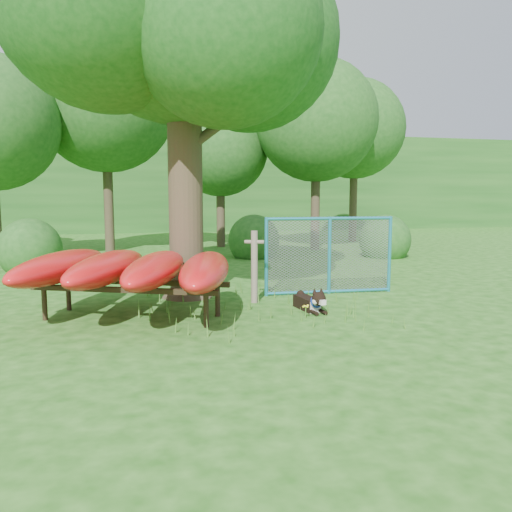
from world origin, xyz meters
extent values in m
plane|color=#1B5410|center=(0.00, 0.00, 0.00)|extent=(80.00, 80.00, 0.00)
cylinder|color=#362C1D|center=(-0.98, 2.56, 2.78)|extent=(0.74, 0.74, 5.57)
cone|color=#362C1D|center=(-0.98, 2.56, 0.28)|extent=(1.12, 1.12, 0.56)
sphere|color=#164D16|center=(0.55, 3.30, 5.57)|extent=(4.01, 4.01, 4.01)
sphere|color=#164D16|center=(-0.36, 1.25, 5.12)|extent=(3.56, 3.56, 3.56)
cylinder|color=#362C1D|center=(-0.31, 2.59, 3.56)|extent=(1.53, 0.79, 1.19)
cylinder|color=#362C1D|center=(-1.55, 2.76, 4.01)|extent=(1.24, 0.76, 1.14)
cylinder|color=#6D6152|center=(0.28, 1.65, 0.72)|extent=(0.17, 0.17, 1.45)
cylinder|color=#6D6152|center=(0.28, 1.65, 1.23)|extent=(0.39, 0.22, 0.08)
cylinder|color=black|center=(-3.57, 1.10, 0.28)|extent=(0.12, 0.12, 0.55)
cylinder|color=black|center=(-0.93, -0.03, 0.28)|extent=(0.12, 0.12, 0.55)
cylinder|color=black|center=(-3.27, 1.82, 0.28)|extent=(0.12, 0.12, 0.55)
cylinder|color=black|center=(-0.63, 0.69, 0.28)|extent=(0.12, 0.12, 0.55)
cube|color=black|center=(-2.25, 0.54, 0.57)|extent=(3.08, 1.39, 0.09)
cube|color=black|center=(-1.95, 1.25, 0.57)|extent=(3.08, 1.39, 0.09)
ellipsoid|color=red|center=(-3.32, 1.42, 0.88)|extent=(1.82, 3.39, 0.53)
ellipsoid|color=red|center=(-2.51, 1.07, 0.88)|extent=(1.72, 3.40, 0.53)
ellipsoid|color=red|center=(-1.69, 0.72, 0.88)|extent=(1.61, 3.40, 0.53)
ellipsoid|color=red|center=(-0.88, 0.37, 0.88)|extent=(1.51, 3.40, 0.53)
cube|color=black|center=(1.10, 0.83, 0.12)|extent=(0.34, 0.72, 0.24)
cube|color=silver|center=(1.14, 0.54, 0.11)|extent=(0.23, 0.16, 0.22)
sphere|color=black|center=(1.16, 0.36, 0.30)|extent=(0.26, 0.26, 0.26)
cube|color=silver|center=(1.18, 0.24, 0.26)|extent=(0.12, 0.15, 0.09)
sphere|color=silver|center=(1.09, 0.33, 0.26)|extent=(0.12, 0.12, 0.12)
sphere|color=silver|center=(1.24, 0.35, 0.26)|extent=(0.12, 0.12, 0.12)
cone|color=black|center=(1.09, 0.39, 0.43)|extent=(0.10, 0.11, 0.12)
cone|color=black|center=(1.22, 0.41, 0.43)|extent=(0.12, 0.13, 0.12)
cylinder|color=black|center=(1.07, 0.38, 0.05)|extent=(0.11, 0.30, 0.07)
cylinder|color=black|center=(1.25, 0.40, 0.05)|extent=(0.11, 0.30, 0.07)
sphere|color=black|center=(1.10, 1.21, 0.22)|extent=(0.16, 0.16, 0.16)
torus|color=#1635AB|center=(1.15, 0.44, 0.24)|extent=(0.25, 0.10, 0.25)
cylinder|color=teal|center=(0.68, 2.25, 0.84)|extent=(0.08, 0.08, 1.69)
cylinder|color=teal|center=(2.08, 2.18, 0.84)|extent=(0.08, 0.08, 1.69)
cylinder|color=teal|center=(3.49, 2.12, 0.84)|extent=(0.08, 0.08, 1.69)
cylinder|color=teal|center=(2.08, 2.18, 1.65)|extent=(2.82, 0.20, 0.07)
cylinder|color=teal|center=(2.08, 2.18, 0.05)|extent=(2.82, 0.20, 0.07)
plane|color=gray|center=(2.08, 2.18, 0.84)|extent=(2.81, 0.13, 2.82)
cylinder|color=#487E29|center=(0.84, 0.16, 0.11)|extent=(0.02, 0.02, 0.21)
sphere|color=yellow|center=(0.84, 0.16, 0.21)|extent=(0.04, 0.04, 0.04)
sphere|color=yellow|center=(0.89, 0.18, 0.23)|extent=(0.04, 0.04, 0.04)
sphere|color=yellow|center=(0.81, 0.20, 0.20)|extent=(0.04, 0.04, 0.04)
sphere|color=yellow|center=(0.86, 0.13, 0.21)|extent=(0.04, 0.04, 0.04)
sphere|color=yellow|center=(0.82, 0.14, 0.23)|extent=(0.04, 0.04, 0.04)
cylinder|color=#362C1D|center=(-3.00, 12.00, 2.62)|extent=(0.36, 0.36, 5.25)
sphere|color=#1D521A|center=(-3.00, 12.00, 5.62)|extent=(5.20, 5.20, 5.20)
cylinder|color=#362C1D|center=(1.50, 13.00, 1.92)|extent=(0.36, 0.36, 3.85)
sphere|color=#1D521A|center=(1.50, 13.00, 4.12)|extent=(4.00, 4.00, 4.00)
cylinder|color=#362C1D|center=(5.00, 11.00, 2.38)|extent=(0.36, 0.36, 4.76)
sphere|color=#1D521A|center=(5.00, 11.00, 5.10)|extent=(4.80, 4.80, 4.80)
cylinder|color=#362C1D|center=(8.00, 14.00, 2.45)|extent=(0.36, 0.36, 4.90)
sphere|color=#1D521A|center=(8.00, 14.00, 5.25)|extent=(4.60, 4.60, 4.60)
sphere|color=#1D521A|center=(-5.00, 7.50, 0.00)|extent=(1.80, 1.80, 1.80)
sphere|color=#1D521A|center=(6.50, 8.00, 0.00)|extent=(1.80, 1.80, 1.80)
sphere|color=#1D521A|center=(2.00, 9.00, 0.00)|extent=(1.80, 1.80, 1.80)
cube|color=#1D521A|center=(0.00, 28.00, 3.00)|extent=(80.00, 12.00, 6.00)
camera|label=1|loc=(-2.00, -7.94, 2.12)|focal=35.00mm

